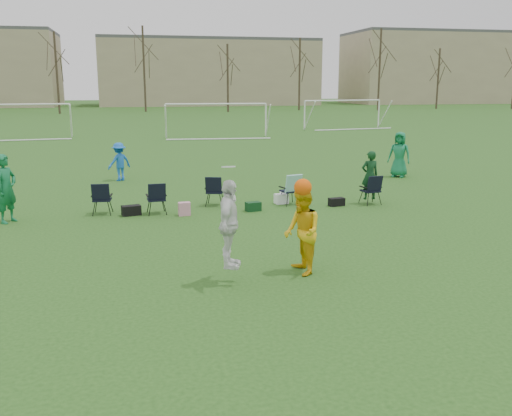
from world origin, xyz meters
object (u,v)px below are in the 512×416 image
object	(u,v)px
center_contest	(274,228)
fielder_blue	(119,162)
fielder_green_far	(399,154)
goal_mid	(216,111)
fielder_green_near	(6,189)
goal_left	(16,111)
goal_right	(343,106)

from	to	relation	value
center_contest	fielder_blue	bearing A→B (deg)	104.13
fielder_green_far	goal_mid	bearing A→B (deg)	144.06
fielder_green_near	goal_mid	xyz separation A→B (m)	(9.61, 24.63, 0.95)
center_contest	goal_left	bearing A→B (deg)	107.90
fielder_green_far	goal_right	distance (m)	26.54
center_contest	goal_right	bearing A→B (deg)	67.28
fielder_green_near	center_contest	size ratio (longest dim) A/B	0.82
fielder_blue	goal_left	bearing A→B (deg)	-102.25
fielder_green_near	goal_left	xyz separation A→B (m)	(-4.39, 26.63, 0.95)
fielder_blue	goal_mid	xyz separation A→B (m)	(6.63, 18.00, 1.15)
fielder_green_far	goal_left	world-z (taller)	goal_left
fielder_blue	goal_left	size ratio (longest dim) A/B	0.21
goal_left	fielder_green_near	bearing A→B (deg)	-85.64
fielder_green_far	center_contest	distance (m)	13.96
fielder_green_near	goal_mid	size ratio (longest dim) A/B	0.26
fielder_green_near	fielder_green_far	distance (m)	15.33
fielder_green_far	goal_mid	xyz separation A→B (m)	(-4.85, 19.54, 0.98)
center_contest	goal_right	size ratio (longest dim) A/B	0.32
goal_mid	fielder_green_near	bearing A→B (deg)	-107.32
fielder_green_far	center_contest	bearing A→B (deg)	-86.11
goal_mid	fielder_green_far	bearing A→B (deg)	-72.07
fielder_green_far	goal_left	size ratio (longest dim) A/B	0.26
fielder_green_near	fielder_green_far	bearing A→B (deg)	-39.43
fielder_green_near	goal_right	bearing A→B (deg)	-4.00
goal_left	goal_mid	distance (m)	14.14
fielder_green_near	fielder_blue	bearing A→B (deg)	6.95
fielder_green_near	fielder_green_far	xyz separation A→B (m)	(14.46, 5.08, -0.03)
goal_left	goal_right	world-z (taller)	same
fielder_green_far	fielder_blue	bearing A→B (deg)	-147.52
fielder_green_near	center_contest	distance (m)	8.75
goal_left	fielder_blue	bearing A→B (deg)	-74.76
fielder_blue	goal_right	size ratio (longest dim) A/B	0.21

